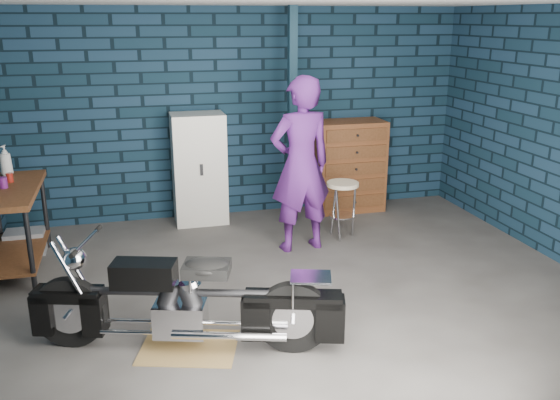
# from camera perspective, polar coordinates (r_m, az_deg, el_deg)

# --- Properties ---
(ground) EXTENTS (6.00, 6.00, 0.00)m
(ground) POSITION_cam_1_polar(r_m,az_deg,el_deg) (5.91, 1.09, -8.54)
(ground) COLOR #54514E
(ground) RESTS_ON ground
(room_walls) EXTENTS (6.02, 5.01, 2.71)m
(room_walls) POSITION_cam_1_polar(r_m,az_deg,el_deg) (5.89, -0.28, 10.75)
(room_walls) COLOR #0E2331
(room_walls) RESTS_ON ground
(support_post) EXTENTS (0.10, 0.10, 2.70)m
(support_post) POSITION_cam_1_polar(r_m,az_deg,el_deg) (7.45, 1.18, 7.83)
(support_post) COLOR #132C3B
(support_post) RESTS_ON ground
(workbench) EXTENTS (0.60, 1.40, 0.91)m
(workbench) POSITION_cam_1_polar(r_m,az_deg,el_deg) (6.74, -24.34, -2.64)
(workbench) COLOR brown
(workbench) RESTS_ON ground
(drip_mat) EXTENTS (0.90, 0.78, 0.01)m
(drip_mat) POSITION_cam_1_polar(r_m,az_deg,el_deg) (5.01, -8.76, -13.82)
(drip_mat) COLOR brown
(drip_mat) RESTS_ON ground
(motorcycle) EXTENTS (2.20, 1.18, 0.93)m
(motorcycle) POSITION_cam_1_polar(r_m,az_deg,el_deg) (4.79, -9.01, -9.06)
(motorcycle) COLOR black
(motorcycle) RESTS_ON ground
(person) EXTENTS (0.78, 0.57, 1.98)m
(person) POSITION_cam_1_polar(r_m,az_deg,el_deg) (6.60, 2.00, 3.38)
(person) COLOR #561F75
(person) RESTS_ON ground
(storage_bin) EXTENTS (0.42, 0.30, 0.26)m
(storage_bin) POSITION_cam_1_polar(r_m,az_deg,el_deg) (7.31, -23.28, -3.72)
(storage_bin) COLOR gray
(storage_bin) RESTS_ON ground
(locker) EXTENTS (0.66, 0.47, 1.42)m
(locker) POSITION_cam_1_polar(r_m,az_deg,el_deg) (7.63, -7.77, 2.98)
(locker) COLOR silver
(locker) RESTS_ON ground
(tool_chest) EXTENTS (0.93, 0.51, 1.24)m
(tool_chest) POSITION_cam_1_polar(r_m,az_deg,el_deg) (8.14, 6.67, 3.26)
(tool_chest) COLOR brown
(tool_chest) RESTS_ON ground
(shop_stool) EXTENTS (0.43, 0.43, 0.69)m
(shop_stool) POSITION_cam_1_polar(r_m,az_deg,el_deg) (7.15, 5.98, -0.97)
(shop_stool) COLOR beige
(shop_stool) RESTS_ON ground
(mug_purple) EXTENTS (0.10, 0.10, 0.11)m
(mug_purple) POSITION_cam_1_polar(r_m,az_deg,el_deg) (6.60, -25.09, 1.52)
(mug_purple) COLOR #5E1966
(mug_purple) RESTS_ON workbench
(mug_red) EXTENTS (0.08, 0.08, 0.10)m
(mug_red) POSITION_cam_1_polar(r_m,az_deg,el_deg) (6.81, -24.58, 1.97)
(mug_red) COLOR maroon
(mug_red) RESTS_ON workbench
(bottle) EXTENTS (0.17, 0.17, 0.34)m
(bottle) POSITION_cam_1_polar(r_m,az_deg,el_deg) (7.08, -24.91, 3.48)
(bottle) COLOR gray
(bottle) RESTS_ON workbench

